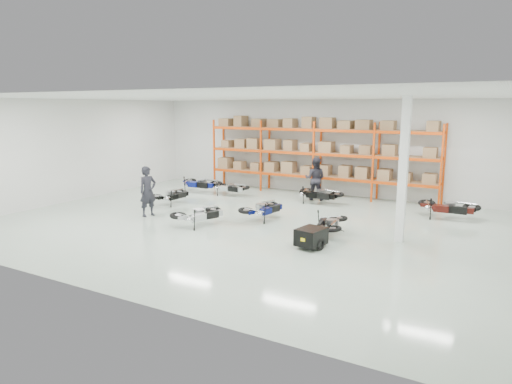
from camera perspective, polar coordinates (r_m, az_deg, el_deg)
The scene contains 14 objects.
room at distance 16.07m, azimuth -0.94°, elevation 3.75°, with size 18.00×18.00×18.00m.
pallet_rack at distance 21.86m, azimuth 7.66°, elevation 5.50°, with size 11.28×0.98×3.62m.
structural_column at distance 14.69m, azimuth 17.92°, elevation 2.58°, with size 0.25×0.25×4.50m, color white.
moto_blue_centre at distance 17.02m, azimuth 0.90°, elevation -1.73°, with size 0.77×1.74×1.06m, color #070E4A, non-canonical shape.
moto_silver_left at distance 16.26m, azimuth -7.12°, elevation -2.40°, with size 0.78×1.74×1.07m, color #AEB0B5, non-canonical shape.
moto_black_far_left at distance 20.06m, azimuth -10.52°, elevation -0.10°, with size 0.73×1.65×1.01m, color black, non-canonical shape.
moto_touring_right at distance 15.14m, azimuth 9.24°, elevation -3.52°, with size 0.74×1.67×1.02m, color black, non-canonical shape.
trailer at distance 13.74m, azimuth 6.90°, elevation -5.58°, with size 0.83×1.49×0.61m.
moto_back_a at distance 22.61m, azimuth -7.04°, elevation 1.40°, with size 0.84×1.90×1.16m, color navy, non-canonical shape.
moto_back_b at distance 21.72m, azimuth -3.27°, elevation 0.84°, with size 0.71×1.59×0.97m, color #B8BEC2, non-canonical shape.
moto_back_c at distance 20.02m, azimuth 7.88°, elevation 0.11°, with size 0.80×1.80×1.10m, color black, non-canonical shape.
moto_back_d at distance 18.59m, azimuth 22.89°, elevation -1.35°, with size 0.85×1.91×1.17m, color #3F100C, non-canonical shape.
person_left at distance 18.00m, azimuth -13.37°, elevation 0.08°, with size 0.71×0.46×1.94m, color black.
person_back at distance 20.75m, azimuth 7.39°, elevation 1.65°, with size 0.94×0.73×1.94m, color #212029.
Camera 1 is at (8.05, -13.78, 4.17)m, focal length 32.00 mm.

